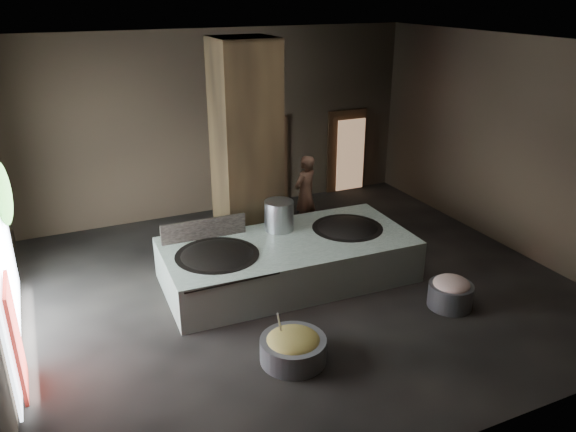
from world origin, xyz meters
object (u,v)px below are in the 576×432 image
wok_right (347,232)px  cook (305,193)px  wok_left (217,259)px  meat_basin (450,295)px  hearth_platform (288,260)px  veg_basin (293,350)px  stock_pot (279,216)px

wok_right → cook: size_ratio=0.77×
wok_left → meat_basin: 4.28m
hearth_platform → wok_left: 1.49m
hearth_platform → veg_basin: hearth_platform is taller
stock_pot → cook: bearing=48.6°
meat_basin → wok_right: bearing=111.8°
wok_left → wok_right: bearing=2.0°
veg_basin → meat_basin: size_ratio=1.30×
wok_left → stock_pot: (1.50, 0.60, 0.38)m
hearth_platform → wok_left: wok_left is taller
wok_left → meat_basin: (3.68, -2.11, -0.53)m
veg_basin → meat_basin: bearing=4.8°
veg_basin → meat_basin: meat_basin is taller
stock_pot → veg_basin: stock_pot is taller
stock_pot → meat_basin: 3.60m
hearth_platform → cook: 2.52m
hearth_platform → wok_left: (-1.45, -0.05, 0.33)m
cook → meat_basin: 4.35m
hearth_platform → stock_pot: size_ratio=7.67×
wok_left → stock_pot: 1.66m
stock_pot → hearth_platform: bearing=-95.2°
wok_left → veg_basin: size_ratio=1.47×
veg_basin → cook: bearing=61.9°
hearth_platform → veg_basin: 2.65m
stock_pot → cook: (1.32, 1.50, -0.22)m
stock_pot → veg_basin: size_ratio=0.61×
stock_pot → meat_basin: bearing=-51.1°
cook → meat_basin: size_ratio=2.29×
wok_left → wok_right: size_ratio=1.07×
wok_left → stock_pot: bearing=21.8°
veg_basin → wok_right: bearing=46.3°
hearth_platform → cook: (1.37, 2.05, 0.49)m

